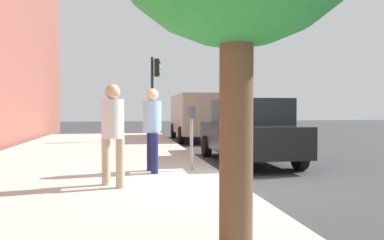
# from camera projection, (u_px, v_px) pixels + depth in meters

# --- Properties ---
(ground_plane) EXTENTS (80.00, 80.00, 0.00)m
(ground_plane) POSITION_uv_depth(u_px,v_px,m) (232.00, 186.00, 6.95)
(ground_plane) COLOR #38383A
(ground_plane) RESTS_ON ground
(sidewalk_slab) EXTENTS (28.00, 6.00, 0.15)m
(sidewalk_slab) POSITION_uv_depth(u_px,v_px,m) (69.00, 189.00, 6.40)
(sidewalk_slab) COLOR #B7B2A8
(sidewalk_slab) RESTS_ON ground_plane
(parking_meter) EXTENTS (0.36, 0.12, 1.41)m
(parking_meter) POSITION_uv_depth(u_px,v_px,m) (192.00, 124.00, 7.91)
(parking_meter) COLOR gray
(parking_meter) RESTS_ON sidewalk_slab
(pedestrian_at_meter) EXTENTS (0.53, 0.39, 1.78)m
(pedestrian_at_meter) POSITION_uv_depth(u_px,v_px,m) (152.00, 123.00, 7.66)
(pedestrian_at_meter) COLOR #191E4C
(pedestrian_at_meter) RESTS_ON sidewalk_slab
(pedestrian_bystander) EXTENTS (0.44, 0.40, 1.77)m
(pedestrian_bystander) POSITION_uv_depth(u_px,v_px,m) (113.00, 126.00, 6.23)
(pedestrian_bystander) COLOR tan
(pedestrian_bystander) RESTS_ON sidewalk_slab
(parked_sedan_near) EXTENTS (4.43, 2.04, 1.77)m
(parked_sedan_near) POSITION_uv_depth(u_px,v_px,m) (248.00, 131.00, 10.05)
(parked_sedan_near) COLOR black
(parked_sedan_near) RESTS_ON ground_plane
(parked_van_far) EXTENTS (5.26, 2.25, 2.18)m
(parked_van_far) POSITION_uv_depth(u_px,v_px,m) (197.00, 114.00, 17.30)
(parked_van_far) COLOR gray
(parked_van_far) RESTS_ON ground_plane
(traffic_signal) EXTENTS (0.24, 0.44, 3.60)m
(traffic_signal) POSITION_uv_depth(u_px,v_px,m) (155.00, 84.00, 15.61)
(traffic_signal) COLOR black
(traffic_signal) RESTS_ON sidewalk_slab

